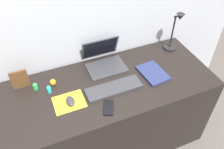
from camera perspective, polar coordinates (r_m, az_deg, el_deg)
ground_plane at (r=2.32m, az=-0.38°, el=-15.27°), size 6.00×6.00×0.00m
back_wall at (r=2.01m, az=-4.50°, el=4.37°), size 2.78×0.05×1.45m
desk at (r=2.02m, az=-0.43°, el=-9.73°), size 1.58×0.66×0.74m
laptop at (r=1.87m, az=-2.07°, el=3.85°), size 0.30×0.28×0.20m
keyboard at (r=1.69m, az=0.45°, el=-3.35°), size 0.41×0.13×0.02m
mousepad at (r=1.64m, az=-10.34°, el=-6.58°), size 0.21×0.17×0.00m
mouse at (r=1.62m, az=-10.08°, el=-6.38°), size 0.06×0.10×0.03m
cell_phone at (r=1.58m, az=-0.86°, el=-8.01°), size 0.11×0.14×0.01m
desk_lamp at (r=2.02m, az=14.85°, el=9.73°), size 0.11×0.14×0.36m
notebook_pad at (r=1.84m, az=9.86°, el=0.35°), size 0.19×0.25×0.02m
picture_frame at (r=1.79m, az=-21.45°, el=-1.12°), size 0.12×0.02×0.15m
toy_figurine_green at (r=1.77m, az=-18.12°, el=-2.73°), size 0.03×0.03×0.06m
toy_figurine_orange at (r=1.77m, az=-14.13°, el=-1.84°), size 0.05×0.05×0.05m
toy_figurine_cyan at (r=1.72m, az=-15.04°, el=-3.45°), size 0.03×0.03×0.06m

